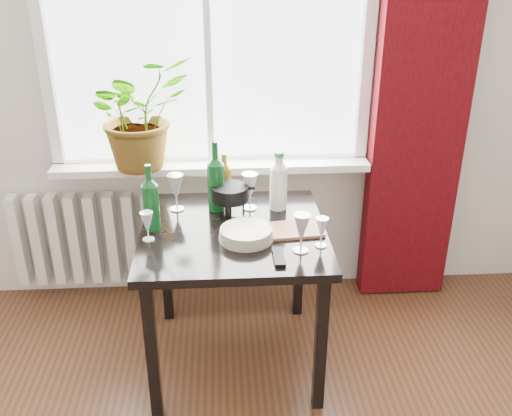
{
  "coord_description": "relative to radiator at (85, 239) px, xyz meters",
  "views": [
    {
      "loc": [
        0.06,
        -0.79,
        1.95
      ],
      "look_at": [
        0.21,
        1.55,
        0.84
      ],
      "focal_mm": 40.0,
      "sensor_mm": 36.0,
      "label": 1
    }
  ],
  "objects": [
    {
      "name": "cleaning_bottle",
      "position": [
        1.08,
        -0.42,
        0.51
      ],
      "size": [
        0.09,
        0.09,
        0.3
      ],
      "primitive_type": null,
      "rotation": [
        0.0,
        0.0,
        0.05
      ],
      "color": "white",
      "rests_on": "table"
    },
    {
      "name": "cutting_board",
      "position": [
        1.12,
        -0.67,
        0.37
      ],
      "size": [
        0.28,
        0.2,
        0.01
      ],
      "primitive_type": "cube",
      "rotation": [
        0.0,
        0.0,
        0.1
      ],
      "color": "#935E42",
      "rests_on": "table"
    },
    {
      "name": "wine_bottle_left",
      "position": [
        0.48,
        -0.6,
        0.52
      ],
      "size": [
        0.1,
        0.1,
        0.32
      ],
      "primitive_type": null,
      "rotation": [
        0.0,
        0.0,
        0.39
      ],
      "color": "#0D4619",
      "rests_on": "table"
    },
    {
      "name": "tv_remote",
      "position": [
        1.03,
        -0.91,
        0.37
      ],
      "size": [
        0.05,
        0.15,
        0.02
      ],
      "primitive_type": "cube",
      "rotation": [
        0.0,
        0.0,
        0.01
      ],
      "color": "black",
      "rests_on": "table"
    },
    {
      "name": "wineglass_far_right",
      "position": [
        1.23,
        -0.82,
        0.43
      ],
      "size": [
        0.06,
        0.06,
        0.14
      ],
      "primitive_type": null,
      "rotation": [
        0.0,
        0.0,
        -0.02
      ],
      "color": "silver",
      "rests_on": "table"
    },
    {
      "name": "windowsill",
      "position": [
        0.75,
        -0.03,
        0.44
      ],
      "size": [
        1.72,
        0.2,
        0.04
      ],
      "color": "white",
      "rests_on": "ground"
    },
    {
      "name": "fondue_pot",
      "position": [
        0.84,
        -0.45,
        0.43
      ],
      "size": [
        0.26,
        0.25,
        0.14
      ],
      "primitive_type": null,
      "rotation": [
        0.0,
        0.0,
        0.43
      ],
      "color": "black",
      "rests_on": "table"
    },
    {
      "name": "wineglass_front_right",
      "position": [
        1.13,
        -0.85,
        0.45
      ],
      "size": [
        0.09,
        0.09,
        0.18
      ],
      "primitive_type": null,
      "rotation": [
        0.0,
        0.0,
        0.23
      ],
      "color": "silver",
      "rests_on": "table"
    },
    {
      "name": "bottle_amber",
      "position": [
        0.82,
        -0.33,
        0.49
      ],
      "size": [
        0.08,
        0.08,
        0.26
      ],
      "primitive_type": null,
      "rotation": [
        0.0,
        0.0,
        -0.27
      ],
      "color": "#7D550D",
      "rests_on": "table"
    },
    {
      "name": "plate_stack",
      "position": [
        0.9,
        -0.73,
        0.39
      ],
      "size": [
        0.31,
        0.31,
        0.05
      ],
      "primitive_type": "cylinder",
      "rotation": [
        0.0,
        0.0,
        0.31
      ],
      "color": "beige",
      "rests_on": "table"
    },
    {
      "name": "wine_bottle_right",
      "position": [
        0.78,
        -0.41,
        0.54
      ],
      "size": [
        0.08,
        0.08,
        0.36
      ],
      "primitive_type": null,
      "rotation": [
        0.0,
        0.0,
        0.02
      ],
      "color": "#0C4217",
      "rests_on": "table"
    },
    {
      "name": "radiator",
      "position": [
        0.0,
        0.0,
        0.0
      ],
      "size": [
        0.8,
        0.1,
        0.55
      ],
      "color": "white",
      "rests_on": "ground"
    },
    {
      "name": "table",
      "position": [
        0.85,
        -0.63,
        0.27
      ],
      "size": [
        0.85,
        0.85,
        0.74
      ],
      "color": "black",
      "rests_on": "ground"
    },
    {
      "name": "window",
      "position": [
        0.75,
        0.04,
        1.22
      ],
      "size": [
        1.72,
        0.08,
        1.62
      ],
      "color": "white",
      "rests_on": "ground"
    },
    {
      "name": "potted_plant",
      "position": [
        0.38,
        -0.07,
        0.76
      ],
      "size": [
        0.69,
        0.68,
        0.58
      ],
      "primitive_type": "imported",
      "rotation": [
        0.0,
        0.0,
        0.63
      ],
      "color": "#3A6B1C",
      "rests_on": "windowsill"
    },
    {
      "name": "curtain",
      "position": [
        1.87,
        -0.06,
        0.92
      ],
      "size": [
        0.5,
        0.12,
        2.56
      ],
      "color": "#370509",
      "rests_on": "ground"
    },
    {
      "name": "wineglass_back_center",
      "position": [
        0.94,
        -0.41,
        0.46
      ],
      "size": [
        0.1,
        0.1,
        0.19
      ],
      "primitive_type": null,
      "rotation": [
        0.0,
        0.0,
        0.21
      ],
      "color": "silver",
      "rests_on": "table"
    },
    {
      "name": "wineglass_back_left",
      "position": [
        0.58,
        -0.4,
        0.45
      ],
      "size": [
        0.08,
        0.08,
        0.19
      ],
      "primitive_type": null,
      "rotation": [
        0.0,
        0.0,
        0.03
      ],
      "color": "silver",
      "rests_on": "table"
    },
    {
      "name": "wineglass_front_left",
      "position": [
        0.47,
        -0.71,
        0.43
      ],
      "size": [
        0.08,
        0.08,
        0.14
      ],
      "primitive_type": null,
      "rotation": [
        0.0,
        0.0,
        0.41
      ],
      "color": "silver",
      "rests_on": "table"
    }
  ]
}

